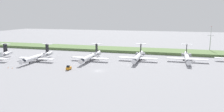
{
  "coord_description": "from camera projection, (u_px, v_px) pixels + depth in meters",
  "views": [
    {
      "loc": [
        34.56,
        -99.09,
        27.06
      ],
      "look_at": [
        0.0,
        24.66,
        3.0
      ],
      "focal_mm": 35.36,
      "sensor_mm": 36.0,
      "label": 1
    }
  ],
  "objects": [
    {
      "name": "ground_plane",
      "position": [
        114.0,
        59.0,
        136.32
      ],
      "size": [
        500.0,
        500.0,
        0.0
      ],
      "primitive_type": "plane",
      "color": "gray"
    },
    {
      "name": "grass_berm",
      "position": [
        125.0,
        50.0,
        167.09
      ],
      "size": [
        320.0,
        20.0,
        1.86
      ],
      "primitive_type": "cube",
      "color": "#597542",
      "rests_on": "ground"
    },
    {
      "name": "regional_jet_second",
      "position": [
        38.0,
        57.0,
        130.86
      ],
      "size": [
        22.81,
        31.0,
        9.0
      ],
      "color": "white",
      "rests_on": "ground"
    },
    {
      "name": "regional_jet_third",
      "position": [
        91.0,
        56.0,
        132.03
      ],
      "size": [
        22.81,
        31.0,
        9.0
      ],
      "color": "white",
      "rests_on": "ground"
    },
    {
      "name": "regional_jet_fourth",
      "position": [
        138.0,
        56.0,
        131.84
      ],
      "size": [
        22.81,
        31.0,
        9.0
      ],
      "color": "white",
      "rests_on": "ground"
    },
    {
      "name": "regional_jet_fifth",
      "position": [
        187.0,
        57.0,
        129.3
      ],
      "size": [
        22.81,
        31.0,
        9.0
      ],
      "color": "white",
      "rests_on": "ground"
    },
    {
      "name": "antenna_mast",
      "position": [
        210.0,
        42.0,
        158.85
      ],
      "size": [
        4.4,
        0.5,
        19.04
      ],
      "color": "#B2B2B7",
      "rests_on": "ground"
    },
    {
      "name": "baggage_tug",
      "position": [
        69.0,
        68.0,
        110.02
      ],
      "size": [
        1.72,
        3.2,
        2.3
      ],
      "color": "orange",
      "rests_on": "ground"
    },
    {
      "name": "safety_cone_front_marker",
      "position": [
        8.0,
        67.0,
        113.85
      ],
      "size": [
        0.44,
        0.44,
        0.55
      ],
      "primitive_type": "cone",
      "color": "orange",
      "rests_on": "ground"
    },
    {
      "name": "safety_cone_mid_marker",
      "position": [
        12.0,
        68.0,
        112.77
      ],
      "size": [
        0.44,
        0.44,
        0.55
      ],
      "primitive_type": "cone",
      "color": "orange",
      "rests_on": "ground"
    }
  ]
}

